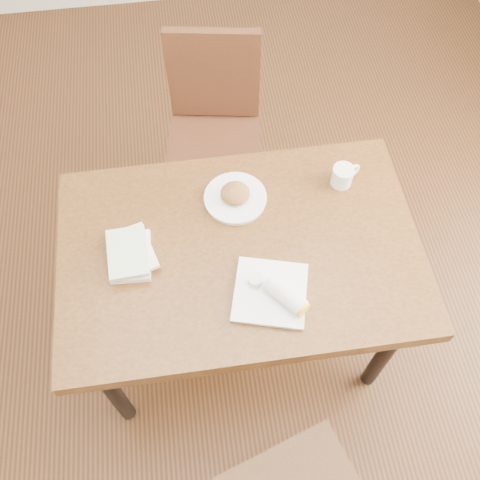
{
  "coord_description": "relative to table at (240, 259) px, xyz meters",
  "views": [
    {
      "loc": [
        -0.13,
        -0.92,
        2.34
      ],
      "look_at": [
        0.0,
        0.0,
        0.8
      ],
      "focal_mm": 40.0,
      "sensor_mm": 36.0,
      "label": 1
    }
  ],
  "objects": [
    {
      "name": "plate_burrito",
      "position": [
        0.09,
        -0.2,
        0.11
      ],
      "size": [
        0.29,
        0.29,
        0.08
      ],
      "color": "white",
      "rests_on": "table"
    },
    {
      "name": "plate_scone",
      "position": [
        0.01,
        0.2,
        0.1
      ],
      "size": [
        0.23,
        0.23,
        0.07
      ],
      "color": "white",
      "rests_on": "table"
    },
    {
      "name": "table",
      "position": [
        0.0,
        0.0,
        0.0
      ],
      "size": [
        1.25,
        0.82,
        0.75
      ],
      "color": "brown",
      "rests_on": "ground"
    },
    {
      "name": "chair_far",
      "position": [
        -0.01,
        0.78,
        -0.12
      ],
      "size": [
        0.48,
        0.48,
        0.95
      ],
      "color": "#472314",
      "rests_on": "ground"
    },
    {
      "name": "book_stack",
      "position": [
        -0.37,
        0.01,
        0.11
      ],
      "size": [
        0.18,
        0.22,
        0.05
      ],
      "color": "white",
      "rests_on": "table"
    },
    {
      "name": "room_walls",
      "position": [
        0.0,
        0.0,
        0.96
      ],
      "size": [
        4.02,
        5.02,
        2.8
      ],
      "color": "beige",
      "rests_on": "ground"
    },
    {
      "name": "coffee_mug",
      "position": [
        0.41,
        0.23,
        0.12
      ],
      "size": [
        0.11,
        0.08,
        0.08
      ],
      "color": "white",
      "rests_on": "table"
    },
    {
      "name": "ground",
      "position": [
        0.0,
        0.0,
        -0.67
      ],
      "size": [
        4.0,
        5.0,
        0.01
      ],
      "primitive_type": "cube",
      "color": "#472814",
      "rests_on": "ground"
    }
  ]
}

